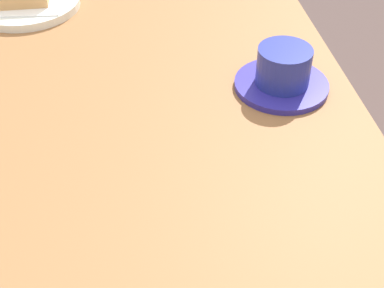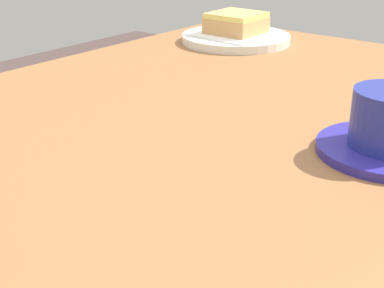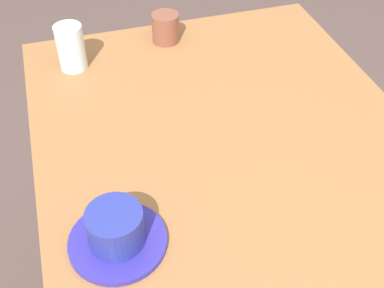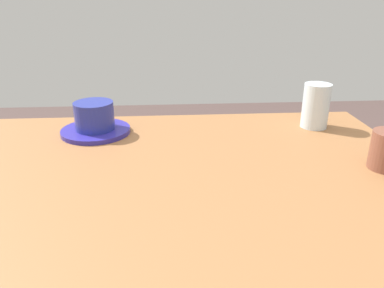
% 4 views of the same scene
% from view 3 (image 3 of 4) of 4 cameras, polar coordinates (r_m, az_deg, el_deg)
% --- Properties ---
extents(table, '(1.13, 0.71, 0.75)m').
position_cam_3_polar(table, '(0.92, 6.52, -8.21)').
color(table, '#915F38').
rests_on(table, ground_plane).
extents(water_glass, '(0.06, 0.06, 0.10)m').
position_cam_3_polar(water_glass, '(1.11, -13.77, 10.76)').
color(water_glass, silver).
rests_on(water_glass, table).
extents(coffee_cup, '(0.15, 0.15, 0.07)m').
position_cam_3_polar(coffee_cup, '(0.75, -8.72, -9.93)').
color(coffee_cup, '#2E2793').
rests_on(coffee_cup, table).
extents(sugar_jar, '(0.06, 0.06, 0.07)m').
position_cam_3_polar(sugar_jar, '(1.19, -3.08, 13.22)').
color(sugar_jar, brown).
rests_on(sugar_jar, table).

